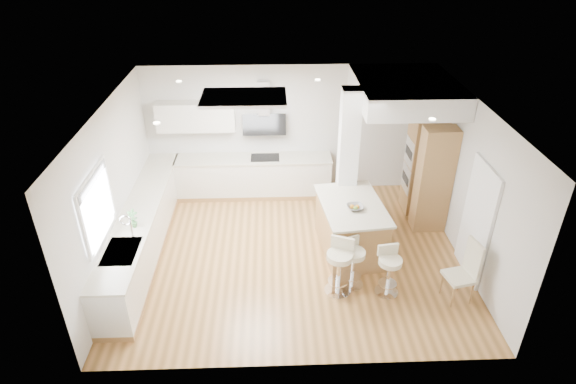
{
  "coord_description": "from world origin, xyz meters",
  "views": [
    {
      "loc": [
        -0.36,
        -7.04,
        5.37
      ],
      "look_at": [
        -0.08,
        0.4,
        1.08
      ],
      "focal_mm": 30.0,
      "sensor_mm": 36.0,
      "label": 1
    }
  ],
  "objects_px": {
    "bar_stool_b": "(353,261)",
    "bar_stool_c": "(389,268)",
    "bar_stool_a": "(340,264)",
    "peninsula": "(350,227)",
    "dining_chair": "(466,269)"
  },
  "relations": [
    {
      "from": "dining_chair",
      "to": "bar_stool_a",
      "type": "bearing_deg",
      "value": 160.79
    },
    {
      "from": "peninsula",
      "to": "bar_stool_a",
      "type": "relative_size",
      "value": 1.76
    },
    {
      "from": "bar_stool_a",
      "to": "bar_stool_b",
      "type": "bearing_deg",
      "value": 52.93
    },
    {
      "from": "peninsula",
      "to": "bar_stool_a",
      "type": "distance_m",
      "value": 1.18
    },
    {
      "from": "peninsula",
      "to": "bar_stool_c",
      "type": "height_order",
      "value": "peninsula"
    },
    {
      "from": "dining_chair",
      "to": "bar_stool_c",
      "type": "bearing_deg",
      "value": 159.38
    },
    {
      "from": "bar_stool_a",
      "to": "bar_stool_c",
      "type": "distance_m",
      "value": 0.79
    },
    {
      "from": "bar_stool_c",
      "to": "dining_chair",
      "type": "xyz_separation_m",
      "value": [
        1.17,
        -0.17,
        0.09
      ]
    },
    {
      "from": "peninsula",
      "to": "bar_stool_b",
      "type": "relative_size",
      "value": 1.94
    },
    {
      "from": "peninsula",
      "to": "bar_stool_c",
      "type": "xyz_separation_m",
      "value": [
        0.44,
        -1.19,
        -0.0
      ]
    },
    {
      "from": "bar_stool_b",
      "to": "bar_stool_c",
      "type": "distance_m",
      "value": 0.59
    },
    {
      "from": "bar_stool_b",
      "to": "bar_stool_c",
      "type": "height_order",
      "value": "bar_stool_b"
    },
    {
      "from": "bar_stool_b",
      "to": "peninsula",
      "type": "bearing_deg",
      "value": 59.72
    },
    {
      "from": "peninsula",
      "to": "dining_chair",
      "type": "distance_m",
      "value": 2.1
    },
    {
      "from": "bar_stool_c",
      "to": "dining_chair",
      "type": "bearing_deg",
      "value": -17.17
    }
  ]
}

